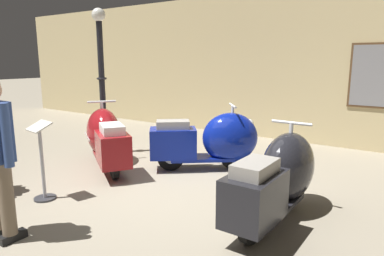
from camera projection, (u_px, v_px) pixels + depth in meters
The scene contains 7 objects.
ground_plane at pixel (158, 190), 4.83m from camera, with size 60.00×60.00×0.00m, color gray.
showroom_back_wall at pixel (280, 66), 7.71m from camera, with size 18.00×0.63×3.30m.
scooter_0 at pixel (106, 138), 5.84m from camera, with size 1.77×1.41×1.09m.
scooter_1 at pixel (213, 140), 5.67m from camera, with size 1.70×1.50×1.08m.
scooter_2 at pixel (279, 176), 3.91m from camera, with size 0.58×1.78×1.08m.
lamppost at pixel (102, 83), 6.49m from camera, with size 0.28×0.28×2.72m.
info_stanchion at pixel (43, 168), 4.43m from camera, with size 0.35×0.28×1.03m.
Camera 1 is at (2.97, -3.50, 1.79)m, focal length 32.23 mm.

